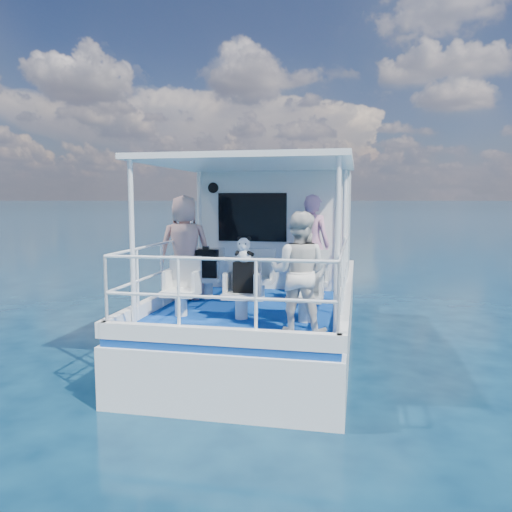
# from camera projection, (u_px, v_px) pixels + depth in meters

# --- Properties ---
(ground) EXTENTS (2000.00, 2000.00, 0.00)m
(ground) POSITION_uv_depth(u_px,v_px,m) (257.00, 356.00, 8.24)
(ground) COLOR #072037
(ground) RESTS_ON ground
(hull) EXTENTS (3.00, 7.00, 1.60)m
(hull) POSITION_uv_depth(u_px,v_px,m) (268.00, 340.00, 9.22)
(hull) COLOR white
(hull) RESTS_ON ground
(deck) EXTENTS (2.90, 6.90, 0.10)m
(deck) POSITION_uv_depth(u_px,v_px,m) (268.00, 295.00, 9.12)
(deck) COLOR navy
(deck) RESTS_ON hull
(cabin) EXTENTS (2.85, 2.00, 2.20)m
(cabin) POSITION_uv_depth(u_px,v_px,m) (279.00, 228.00, 10.26)
(cabin) COLOR white
(cabin) RESTS_ON deck
(canopy) EXTENTS (3.00, 3.20, 0.08)m
(canopy) POSITION_uv_depth(u_px,v_px,m) (254.00, 163.00, 7.70)
(canopy) COLOR white
(canopy) RESTS_ON cabin
(canopy_posts) EXTENTS (2.77, 2.97, 2.20)m
(canopy_posts) POSITION_uv_depth(u_px,v_px,m) (254.00, 237.00, 7.78)
(canopy_posts) COLOR white
(canopy_posts) RESTS_ON deck
(railings) EXTENTS (2.84, 3.59, 1.00)m
(railings) POSITION_uv_depth(u_px,v_px,m) (249.00, 278.00, 7.53)
(railings) COLOR white
(railings) RESTS_ON deck
(seat_port_fwd) EXTENTS (0.48, 0.46, 0.38)m
(seat_port_fwd) POSITION_uv_depth(u_px,v_px,m) (207.00, 287.00, 8.50)
(seat_port_fwd) COLOR silver
(seat_port_fwd) RESTS_ON deck
(seat_center_fwd) EXTENTS (0.48, 0.46, 0.38)m
(seat_center_fwd) POSITION_uv_depth(u_px,v_px,m) (259.00, 289.00, 8.32)
(seat_center_fwd) COLOR silver
(seat_center_fwd) RESTS_ON deck
(seat_stbd_fwd) EXTENTS (0.48, 0.46, 0.38)m
(seat_stbd_fwd) POSITION_uv_depth(u_px,v_px,m) (313.00, 291.00, 8.14)
(seat_stbd_fwd) COLOR silver
(seat_stbd_fwd) RESTS_ON deck
(seat_port_aft) EXTENTS (0.48, 0.46, 0.38)m
(seat_port_aft) POSITION_uv_depth(u_px,v_px,m) (181.00, 303.00, 7.23)
(seat_port_aft) COLOR silver
(seat_port_aft) RESTS_ON deck
(seat_center_aft) EXTENTS (0.48, 0.46, 0.38)m
(seat_center_aft) POSITION_uv_depth(u_px,v_px,m) (241.00, 305.00, 7.05)
(seat_center_aft) COLOR silver
(seat_center_aft) RESTS_ON deck
(seat_stbd_aft) EXTENTS (0.48, 0.46, 0.38)m
(seat_stbd_aft) POSITION_uv_depth(u_px,v_px,m) (305.00, 308.00, 6.87)
(seat_stbd_aft) COLOR silver
(seat_stbd_aft) RESTS_ON deck
(passenger_port_fwd) EXTENTS (0.76, 0.64, 1.75)m
(passenger_port_fwd) POSITION_uv_depth(u_px,v_px,m) (185.00, 248.00, 8.36)
(passenger_port_fwd) COLOR #E7A495
(passenger_port_fwd) RESTS_ON deck
(passenger_stbd_fwd) EXTENTS (0.75, 0.62, 1.77)m
(passenger_stbd_fwd) POSITION_uv_depth(u_px,v_px,m) (312.00, 245.00, 8.83)
(passenger_stbd_fwd) COLOR #C47FA3
(passenger_stbd_fwd) RESTS_ON deck
(passenger_stbd_aft) EXTENTS (0.80, 0.65, 1.53)m
(passenger_stbd_aft) POSITION_uv_depth(u_px,v_px,m) (299.00, 273.00, 6.27)
(passenger_stbd_aft) COLOR silver
(passenger_stbd_aft) RESTS_ON deck
(backpack_port) EXTENTS (0.35, 0.20, 0.46)m
(backpack_port) POSITION_uv_depth(u_px,v_px,m) (207.00, 264.00, 8.38)
(backpack_port) COLOR black
(backpack_port) RESTS_ON seat_port_fwd
(backpack_center) EXTENTS (0.29, 0.16, 0.43)m
(backpack_center) POSITION_uv_depth(u_px,v_px,m) (244.00, 277.00, 7.00)
(backpack_center) COLOR black
(backpack_center) RESTS_ON seat_center_aft
(compact_camera) EXTENTS (0.10, 0.06, 0.06)m
(compact_camera) POSITION_uv_depth(u_px,v_px,m) (206.00, 248.00, 8.34)
(compact_camera) COLOR black
(compact_camera) RESTS_ON backpack_port
(panda) EXTENTS (0.23, 0.19, 0.36)m
(panda) POSITION_uv_depth(u_px,v_px,m) (244.00, 249.00, 6.94)
(panda) COLOR white
(panda) RESTS_ON backpack_center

